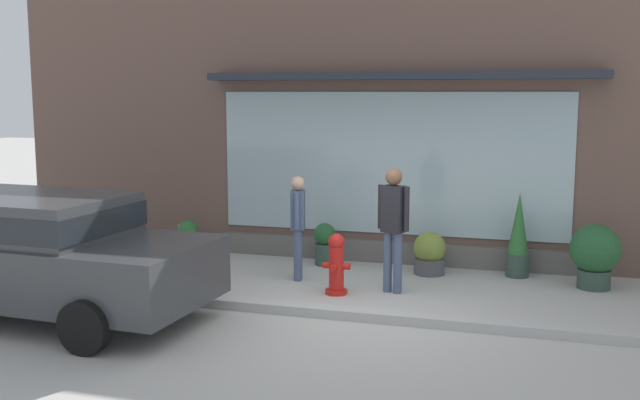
% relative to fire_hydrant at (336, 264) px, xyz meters
% --- Properties ---
extents(ground_plane, '(60.00, 60.00, 0.00)m').
position_rel_fire_hydrant_xyz_m(ground_plane, '(0.44, -0.85, -0.42)').
color(ground_plane, '#B2AFA8').
extents(curb_strip, '(14.00, 0.24, 0.12)m').
position_rel_fire_hydrant_xyz_m(curb_strip, '(0.44, -1.05, -0.36)').
color(curb_strip, '#B2B2AD').
rests_on(curb_strip, ground_plane).
extents(storefront, '(14.00, 0.81, 5.04)m').
position_rel_fire_hydrant_xyz_m(storefront, '(0.44, 2.33, 2.05)').
color(storefront, brown).
rests_on(storefront, ground_plane).
extents(fire_hydrant, '(0.39, 0.35, 0.86)m').
position_rel_fire_hydrant_xyz_m(fire_hydrant, '(0.00, 0.00, 0.00)').
color(fire_hydrant, red).
rests_on(fire_hydrant, ground_plane).
extents(pedestrian_with_handbag, '(0.26, 0.62, 1.57)m').
position_rel_fire_hydrant_xyz_m(pedestrian_with_handbag, '(-0.77, 0.63, 0.47)').
color(pedestrian_with_handbag, '#475675').
rests_on(pedestrian_with_handbag, ground_plane).
extents(pedestrian_passerby, '(0.47, 0.28, 1.76)m').
position_rel_fire_hydrant_xyz_m(pedestrian_passerby, '(0.74, 0.30, 0.62)').
color(pedestrian_passerby, '#475675').
rests_on(pedestrian_passerby, ground_plane).
extents(parked_car_dark_gray, '(4.37, 2.22, 1.54)m').
position_rel_fire_hydrant_xyz_m(parked_car_dark_gray, '(-3.30, -2.10, 0.45)').
color(parked_car_dark_gray, '#383A3D').
rests_on(parked_car_dark_gray, ground_plane).
extents(potted_plant_doorstep, '(0.37, 0.37, 0.60)m').
position_rel_fire_hydrant_xyz_m(potted_plant_doorstep, '(-3.18, 1.74, -0.10)').
color(potted_plant_doorstep, '#9E6042').
rests_on(potted_plant_doorstep, ground_plane).
extents(potted_plant_window_left, '(0.71, 0.71, 0.94)m').
position_rel_fire_hydrant_xyz_m(potted_plant_window_left, '(3.47, 1.36, 0.09)').
color(potted_plant_window_left, '#33473D').
rests_on(potted_plant_window_left, ground_plane).
extents(potted_plant_near_hydrant, '(0.36, 0.36, 0.69)m').
position_rel_fire_hydrant_xyz_m(potted_plant_near_hydrant, '(-0.66, 1.64, -0.06)').
color(potted_plant_near_hydrant, '#33473D').
rests_on(potted_plant_near_hydrant, ground_plane).
extents(potted_plant_trailing_edge, '(0.35, 0.35, 1.29)m').
position_rel_fire_hydrant_xyz_m(potted_plant_trailing_edge, '(2.39, 1.76, 0.19)').
color(potted_plant_trailing_edge, '#33473D').
rests_on(potted_plant_trailing_edge, ground_plane).
extents(potted_plant_low_front, '(0.50, 0.50, 0.67)m').
position_rel_fire_hydrant_xyz_m(potted_plant_low_front, '(1.07, 1.52, -0.09)').
color(potted_plant_low_front, '#4C4C51').
rests_on(potted_plant_low_front, ground_plane).
extents(potted_plant_window_center, '(0.46, 0.46, 0.69)m').
position_rel_fire_hydrant_xyz_m(potted_plant_window_center, '(-4.43, 1.29, -0.09)').
color(potted_plant_window_center, '#4C4C51').
rests_on(potted_plant_window_center, ground_plane).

